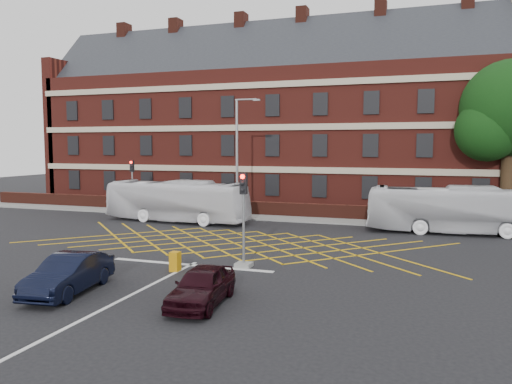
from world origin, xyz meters
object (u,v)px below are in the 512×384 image
(deciduous_tree, at_px, (509,115))
(traffic_light_far, at_px, (133,191))
(car_navy, at_px, (69,274))
(direction_signs, at_px, (124,194))
(bus_right, at_px, (454,210))
(car_maroon, at_px, (202,286))
(utility_cabinet, at_px, (175,262))
(traffic_light_near, at_px, (244,229))
(bus_left, at_px, (177,201))
(street_lamp, at_px, (238,180))

(deciduous_tree, height_order, traffic_light_far, deciduous_tree)
(car_navy, height_order, deciduous_tree, deciduous_tree)
(direction_signs, bearing_deg, bus_right, -6.13)
(car_maroon, relative_size, utility_cabinet, 4.51)
(bus_right, bearing_deg, utility_cabinet, 135.83)
(traffic_light_near, bearing_deg, car_maroon, -85.08)
(bus_left, distance_m, deciduous_tree, 24.43)
(utility_cabinet, bearing_deg, direction_signs, 129.19)
(car_navy, xyz_separation_m, deciduous_tree, (17.98, 24.46, 6.91))
(car_navy, distance_m, street_lamp, 18.79)
(bus_right, height_order, deciduous_tree, deciduous_tree)
(car_navy, xyz_separation_m, car_maroon, (5.29, 0.33, -0.05))
(bus_right, xyz_separation_m, car_maroon, (-8.99, -17.92, -0.83))
(deciduous_tree, distance_m, utility_cabinet, 26.70)
(bus_right, bearing_deg, street_lamp, 84.79)
(traffic_light_far, height_order, street_lamp, street_lamp)
(car_navy, height_order, direction_signs, direction_signs)
(car_navy, xyz_separation_m, traffic_light_near, (4.82, 5.81, 1.05))
(bus_right, relative_size, traffic_light_far, 2.51)
(traffic_light_far, xyz_separation_m, utility_cabinet, (12.67, -16.42, -1.33))
(car_navy, bearing_deg, car_maroon, -4.13)
(direction_signs, bearing_deg, car_maroon, -50.89)
(bus_left, xyz_separation_m, traffic_light_near, (9.27, -11.15, 0.26))
(bus_right, height_order, traffic_light_near, traffic_light_near)
(deciduous_tree, bearing_deg, bus_left, -161.49)
(bus_left, bearing_deg, deciduous_tree, -67.22)
(bus_left, height_order, car_navy, bus_left)
(bus_right, bearing_deg, deciduous_tree, -34.45)
(bus_left, relative_size, street_lamp, 1.22)
(direction_signs, bearing_deg, deciduous_tree, 6.64)
(car_navy, height_order, traffic_light_near, traffic_light_near)
(car_navy, distance_m, direction_signs, 23.99)
(car_navy, height_order, utility_cabinet, car_navy)
(bus_right, xyz_separation_m, deciduous_tree, (3.70, 6.21, 6.14))
(bus_left, height_order, car_maroon, bus_left)
(bus_left, xyz_separation_m, car_maroon, (9.74, -16.62, -0.84))
(bus_left, height_order, utility_cabinet, bus_left)
(traffic_light_far, bearing_deg, direction_signs, 157.07)
(bus_left, xyz_separation_m, car_navy, (4.45, -16.96, -0.78))
(deciduous_tree, height_order, utility_cabinet, deciduous_tree)
(car_maroon, distance_m, street_lamp, 19.31)
(bus_right, distance_m, traffic_light_near, 15.64)
(bus_right, height_order, direction_signs, bus_right)
(bus_right, distance_m, car_navy, 23.19)
(deciduous_tree, relative_size, utility_cabinet, 13.32)
(traffic_light_near, bearing_deg, bus_right, 52.74)
(car_navy, distance_m, utility_cabinet, 4.72)
(direction_signs, bearing_deg, traffic_light_near, -42.94)
(traffic_light_near, bearing_deg, traffic_light_far, 135.95)
(traffic_light_far, height_order, utility_cabinet, traffic_light_far)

